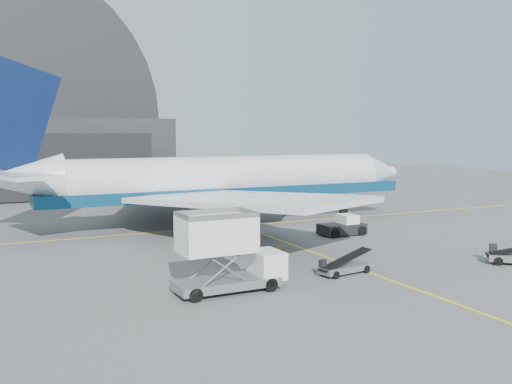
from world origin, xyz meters
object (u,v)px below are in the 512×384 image
catering_truck (226,254)px  pushback_tug (343,227)px  airliner (215,181)px  belt_loader_a (344,267)px

catering_truck → pushback_tug: catering_truck is taller
airliner → belt_loader_a: bearing=-89.4°
airliner → belt_loader_a: airliner is taller
catering_truck → belt_loader_a: catering_truck is taller
catering_truck → belt_loader_a: size_ratio=1.60×
catering_truck → belt_loader_a: (9.25, 0.59, -1.92)m
airliner → catering_truck: bearing=-110.3°
airliner → catering_truck: airliner is taller
airliner → pushback_tug: airliner is taller
pushback_tug → airliner: bearing=130.0°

